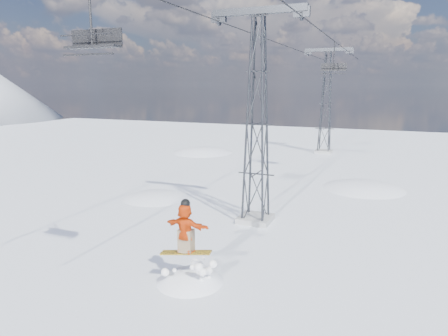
% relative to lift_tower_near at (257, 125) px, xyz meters
% --- Properties ---
extents(ground, '(120.00, 120.00, 0.00)m').
position_rel_lift_tower_near_xyz_m(ground, '(-0.80, -8.00, -5.47)').
color(ground, white).
rests_on(ground, ground).
extents(snow_terrain, '(39.00, 37.00, 22.00)m').
position_rel_lift_tower_near_xyz_m(snow_terrain, '(-5.57, 13.24, -15.06)').
color(snow_terrain, white).
rests_on(snow_terrain, ground).
extents(lift_tower_near, '(5.20, 1.80, 11.43)m').
position_rel_lift_tower_near_xyz_m(lift_tower_near, '(0.00, 0.00, 0.00)').
color(lift_tower_near, '#999999').
rests_on(lift_tower_near, ground).
extents(lift_tower_far, '(5.20, 1.80, 11.43)m').
position_rel_lift_tower_near_xyz_m(lift_tower_far, '(0.00, 25.00, 0.00)').
color(lift_tower_far, '#999999').
rests_on(lift_tower_far, ground).
extents(haul_cables, '(4.46, 51.00, 0.06)m').
position_rel_lift_tower_near_xyz_m(haul_cables, '(0.00, 11.50, 5.38)').
color(haul_cables, black).
rests_on(haul_cables, ground).
extents(snowboarder_jump, '(4.40, 4.40, 7.39)m').
position_rel_lift_tower_near_xyz_m(snowboarder_jump, '(-0.20, -7.68, -7.06)').
color(snowboarder_jump, white).
rests_on(snowboarder_jump, ground).
extents(lift_chair_near, '(1.93, 0.56, 2.40)m').
position_rel_lift_tower_near_xyz_m(lift_chair_near, '(-2.20, -10.03, 3.46)').
color(lift_chair_near, black).
rests_on(lift_chair_near, ground).
extents(lift_chair_mid, '(1.99, 0.57, 2.47)m').
position_rel_lift_tower_near_xyz_m(lift_chair_mid, '(2.20, 12.70, 3.41)').
color(lift_chair_mid, black).
rests_on(lift_chair_mid, ground).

